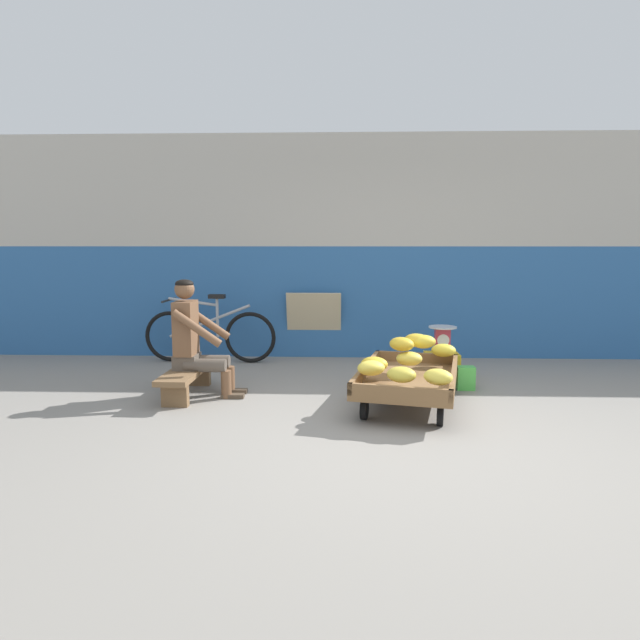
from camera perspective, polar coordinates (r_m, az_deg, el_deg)
The scene contains 11 objects.
ground_plane at distance 4.28m, azimuth 7.29°, elevation -12.40°, with size 80.00×80.00×0.00m, color gray.
back_wall at distance 7.28m, azimuth 5.15°, elevation 7.43°, with size 16.00×0.30×2.85m.
banana_cart at distance 5.16m, azimuth 9.11°, elevation -6.13°, with size 1.14×1.59×0.36m.
banana_pile at distance 5.05m, azimuth 9.19°, elevation -3.76°, with size 1.04×1.37×0.27m.
low_bench at distance 5.60m, azimuth -13.51°, elevation -5.56°, with size 0.33×1.11×0.27m.
vendor_seated at distance 5.50m, azimuth -12.75°, elevation -1.85°, with size 0.68×0.48×1.14m.
plastic_crate at distance 6.19m, azimuth 12.41°, elevation -4.71°, with size 0.36×0.28×0.30m.
weighing_scale at distance 6.13m, azimuth 12.49°, elevation -1.94°, with size 0.30×0.30×0.29m.
bicycle_near_left at distance 7.05m, azimuth -11.30°, elevation -1.46°, with size 1.66×0.48×0.86m.
sign_board at distance 7.20m, azimuth -0.62°, elevation -0.51°, with size 0.70×0.30×0.86m.
shopping_bag at distance 5.86m, azimuth 14.76°, elevation -5.80°, with size 0.18×0.12×0.24m, color green.
Camera 1 is at (-0.39, -4.00, 1.48)m, focal length 31.06 mm.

